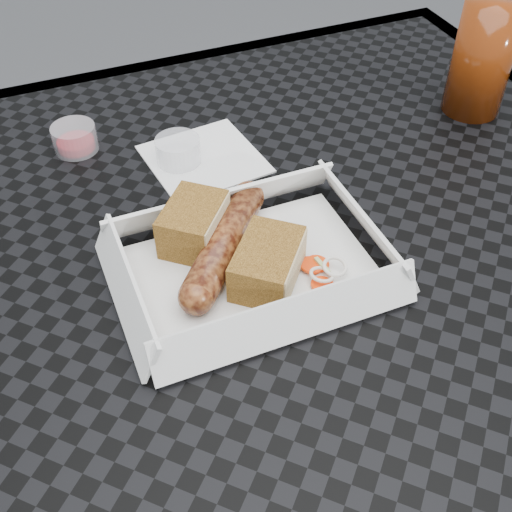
{
  "coord_description": "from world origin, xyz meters",
  "views": [
    {
      "loc": [
        -0.23,
        -0.42,
        1.18
      ],
      "look_at": [
        -0.08,
        -0.04,
        0.78
      ],
      "focal_mm": 45.0,
      "sensor_mm": 36.0,
      "label": 1
    }
  ],
  "objects_px": {
    "drink_glass": "(482,58)",
    "food_tray": "(252,270)",
    "bratwurst": "(224,243)",
    "patio_table": "(307,280)"
  },
  "relations": [
    {
      "from": "drink_glass",
      "to": "food_tray",
      "type": "bearing_deg",
      "value": -156.14
    },
    {
      "from": "food_tray",
      "to": "bratwurst",
      "type": "xyz_separation_m",
      "value": [
        -0.02,
        0.03,
        0.02
      ]
    },
    {
      "from": "patio_table",
      "to": "bratwurst",
      "type": "bearing_deg",
      "value": -175.44
    },
    {
      "from": "bratwurst",
      "to": "drink_glass",
      "type": "relative_size",
      "value": 1.03
    },
    {
      "from": "bratwurst",
      "to": "patio_table",
      "type": "bearing_deg",
      "value": 4.56
    },
    {
      "from": "patio_table",
      "to": "bratwurst",
      "type": "relative_size",
      "value": 5.68
    },
    {
      "from": "food_tray",
      "to": "patio_table",
      "type": "bearing_deg",
      "value": 23.61
    },
    {
      "from": "food_tray",
      "to": "bratwurst",
      "type": "distance_m",
      "value": 0.04
    },
    {
      "from": "patio_table",
      "to": "bratwurst",
      "type": "distance_m",
      "value": 0.14
    },
    {
      "from": "bratwurst",
      "to": "drink_glass",
      "type": "xyz_separation_m",
      "value": [
        0.38,
        0.13,
        0.05
      ]
    }
  ]
}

